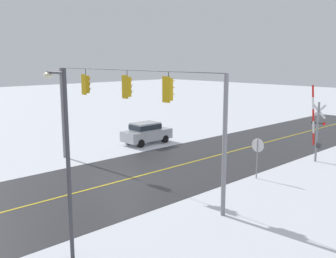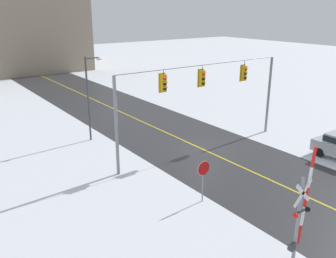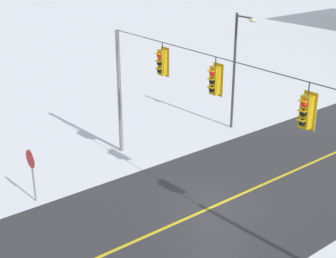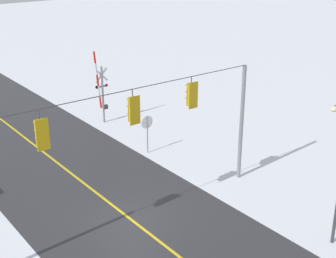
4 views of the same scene
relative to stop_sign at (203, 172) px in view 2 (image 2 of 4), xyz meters
The scene contains 7 objects.
ground_plane 7.72m from the stop_sign, 48.62° to the left, with size 160.00×160.00×0.00m, color white.
road_asphalt 12.78m from the stop_sign, 66.88° to the left, with size 9.00×80.00×0.01m, color #303033.
lane_centre_line 12.78m from the stop_sign, 66.88° to the left, with size 0.14×72.00×0.01m, color gold.
signal_span 7.94m from the stop_sign, 48.51° to the left, with size 14.20×0.47×6.22m.
stop_sign is the anchor object (origin of this frame).
railroad_crossing 6.14m from the stop_sign, 95.03° to the right, with size 1.05×0.31×5.10m.
streetlamp_near 12.60m from the stop_sign, 92.84° to the left, with size 1.39×0.28×6.50m.
Camera 2 is at (-16.50, -18.38, 9.85)m, focal length 38.43 mm.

